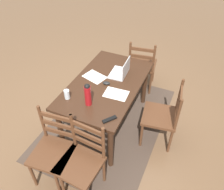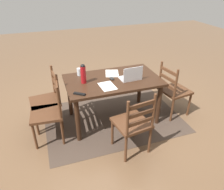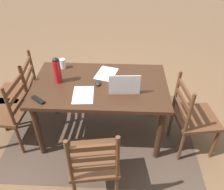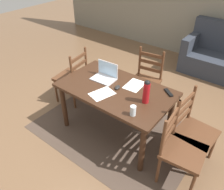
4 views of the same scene
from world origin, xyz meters
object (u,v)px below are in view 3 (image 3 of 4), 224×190
(chair_far_head, at_px, (94,162))
(water_bottle, at_px, (57,70))
(chair_right_near, at_px, (20,92))
(drinking_glass, at_px, (63,64))
(chair_right_far, at_px, (9,112))
(laptop, at_px, (124,86))
(dining_table, at_px, (100,91))
(tv_remote, at_px, (38,100))
(computer_mouse, at_px, (98,83))
(chair_left_far, at_px, (193,117))

(chair_far_head, bearing_deg, water_bottle, -60.73)
(chair_right_near, distance_m, drinking_glass, 0.67)
(chair_right_far, xyz_separation_m, chair_right_near, (0.00, -0.36, 0.00))
(chair_right_near, height_order, laptop, laptop)
(dining_table, bearing_deg, tv_remote, 28.05)
(dining_table, distance_m, drinking_glass, 0.59)
(laptop, distance_m, drinking_glass, 0.85)
(water_bottle, bearing_deg, computer_mouse, 176.20)
(drinking_glass, bearing_deg, dining_table, 146.74)
(dining_table, relative_size, chair_far_head, 1.56)
(dining_table, bearing_deg, chair_left_far, 170.01)
(dining_table, distance_m, chair_right_near, 1.06)
(laptop, bearing_deg, tv_remote, 13.42)
(chair_left_far, distance_m, chair_far_head, 1.20)
(dining_table, height_order, chair_far_head, chair_far_head)
(chair_right_far, height_order, computer_mouse, chair_right_far)
(chair_right_far, relative_size, tv_remote, 5.59)
(dining_table, height_order, drinking_glass, drinking_glass)
(chair_right_far, distance_m, chair_left_far, 2.06)
(chair_right_far, relative_size, water_bottle, 3.17)
(drinking_glass, bearing_deg, laptop, 150.14)
(chair_left_far, bearing_deg, tv_remote, 4.76)
(drinking_glass, xyz_separation_m, tv_remote, (0.12, 0.63, -0.05))
(chair_right_far, distance_m, laptop, 1.34)
(chair_far_head, distance_m, water_bottle, 1.05)
(chair_left_far, distance_m, tv_remote, 1.65)
(chair_right_far, relative_size, chair_left_far, 1.00)
(chair_right_near, relative_size, drinking_glass, 7.88)
(water_bottle, bearing_deg, chair_right_far, 19.19)
(laptop, height_order, drinking_glass, laptop)
(chair_right_far, xyz_separation_m, drinking_glass, (-0.56, -0.49, 0.35))
(chair_right_near, xyz_separation_m, chair_far_head, (-1.03, 0.99, 0.00))
(chair_right_far, xyz_separation_m, tv_remote, (-0.43, 0.14, 0.30))
(chair_right_near, distance_m, tv_remote, 0.73)
(water_bottle, bearing_deg, chair_far_head, 119.27)
(chair_right_far, height_order, chair_far_head, same)
(chair_far_head, xyz_separation_m, laptop, (-0.26, -0.70, 0.35))
(laptop, xyz_separation_m, computer_mouse, (0.28, -0.10, -0.04))
(computer_mouse, bearing_deg, dining_table, -171.40)
(computer_mouse, bearing_deg, laptop, 147.48)
(chair_right_far, distance_m, computer_mouse, 1.07)
(water_bottle, bearing_deg, tv_remote, 68.15)
(chair_right_near, relative_size, laptop, 2.86)
(dining_table, relative_size, drinking_glass, 12.26)
(dining_table, height_order, chair_right_far, chair_right_far)
(chair_right_far, height_order, chair_right_near, same)
(chair_right_far, bearing_deg, laptop, -177.07)
(chair_right_near, bearing_deg, chair_right_far, 90.02)
(tv_remote, bearing_deg, laptop, 139.77)
(chair_right_near, bearing_deg, tv_remote, 131.28)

